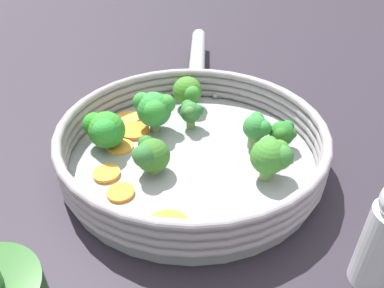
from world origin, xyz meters
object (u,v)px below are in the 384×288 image
object	(u,v)px
carrot_slice_3	(121,193)
broccoli_floret_7	(150,155)
carrot_slice_0	(120,147)
carrot_slice_6	(128,118)
carrot_slice_4	(274,159)
broccoli_floret_1	(104,129)
broccoli_floret_3	(191,112)
carrot_slice_5	(106,173)
broccoli_floret_6	(188,91)
carrot_slice_2	(134,131)
broccoli_floret_5	(272,155)
carrot_slice_1	(168,227)
broccoli_floret_4	(283,133)
broccoli_floret_0	(154,109)
skillet	(192,159)
broccoli_floret_2	(257,128)

from	to	relation	value
carrot_slice_3	broccoli_floret_7	distance (m)	0.05
carrot_slice_0	carrot_slice_6	world-z (taller)	same
carrot_slice_4	broccoli_floret_7	xyz separation A→B (m)	(0.03, 0.14, 0.02)
broccoli_floret_1	broccoli_floret_3	distance (m)	0.12
carrot_slice_5	broccoli_floret_6	bearing A→B (deg)	-53.16
carrot_slice_2	broccoli_floret_3	xyz separation A→B (m)	(-0.02, -0.07, 0.02)
carrot_slice_2	broccoli_floret_5	distance (m)	0.19
carrot_slice_1	broccoli_floret_7	world-z (taller)	broccoli_floret_7
broccoli_floret_4	broccoli_floret_7	bearing A→B (deg)	83.89
broccoli_floret_1	carrot_slice_4	bearing A→B (deg)	-119.92
carrot_slice_0	carrot_slice_4	world-z (taller)	same
carrot_slice_0	broccoli_floret_5	xyz separation A→B (m)	(-0.12, -0.14, 0.03)
broccoli_floret_0	broccoli_floret_4	world-z (taller)	broccoli_floret_0
carrot_slice_1	broccoli_floret_5	world-z (taller)	broccoli_floret_5
skillet	broccoli_floret_4	distance (m)	0.12
broccoli_floret_7	carrot_slice_0	bearing A→B (deg)	19.31
carrot_slice_4	carrot_slice_1	bearing A→B (deg)	108.67
broccoli_floret_0	carrot_slice_6	bearing A→B (deg)	31.70
carrot_slice_0	broccoli_floret_6	world-z (taller)	broccoli_floret_6
carrot_slice_4	broccoli_floret_2	world-z (taller)	broccoli_floret_2
carrot_slice_6	broccoli_floret_5	size ratio (longest dim) A/B	0.70
carrot_slice_5	broccoli_floret_0	distance (m)	0.11
broccoli_floret_7	carrot_slice_5	bearing A→B (deg)	72.44
carrot_slice_5	broccoli_floret_5	xyz separation A→B (m)	(-0.07, -0.17, 0.03)
broccoli_floret_6	broccoli_floret_0	bearing A→B (deg)	123.29
carrot_slice_6	carrot_slice_3	bearing A→B (deg)	162.54
carrot_slice_0	carrot_slice_4	xyz separation A→B (m)	(-0.10, -0.16, -0.00)
carrot_slice_2	broccoli_floret_6	distance (m)	0.10
carrot_slice_3	broccoli_floret_1	xyz separation A→B (m)	(0.09, -0.00, 0.03)
carrot_slice_0	carrot_slice_3	xyz separation A→B (m)	(-0.08, 0.02, 0.00)
broccoli_floret_1	skillet	bearing A→B (deg)	-119.91
carrot_slice_0	carrot_slice_5	world-z (taller)	carrot_slice_5
carrot_slice_3	broccoli_floret_0	xyz separation A→B (m)	(0.10, -0.07, 0.03)
carrot_slice_3	broccoli_floret_1	bearing A→B (deg)	-2.83
broccoli_floret_2	broccoli_floret_5	world-z (taller)	broccoli_floret_5
carrot_slice_0	broccoli_floret_2	bearing A→B (deg)	-111.34
carrot_slice_0	carrot_slice_2	world-z (taller)	carrot_slice_2
carrot_slice_2	broccoli_floret_7	xyz separation A→B (m)	(-0.09, 0.00, 0.02)
carrot_slice_0	carrot_slice_5	size ratio (longest dim) A/B	1.02
carrot_slice_3	broccoli_floret_1	world-z (taller)	broccoli_floret_1
carrot_slice_2	carrot_slice_5	xyz separation A→B (m)	(-0.07, 0.05, -0.00)
broccoli_floret_4	broccoli_floret_7	size ratio (longest dim) A/B	0.86
carrot_slice_6	broccoli_floret_2	size ratio (longest dim) A/B	0.79
broccoli_floret_0	broccoli_floret_6	distance (m)	0.08
carrot_slice_1	carrot_slice_3	size ratio (longest dim) A/B	1.47
broccoli_floret_5	broccoli_floret_7	xyz separation A→B (m)	(0.06, 0.12, -0.01)
carrot_slice_3	broccoli_floret_0	distance (m)	0.13
carrot_slice_4	carrot_slice_6	distance (m)	0.21
carrot_slice_2	broccoli_floret_5	size ratio (longest dim) A/B	0.80
broccoli_floret_3	broccoli_floret_5	xyz separation A→B (m)	(-0.13, -0.04, 0.01)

